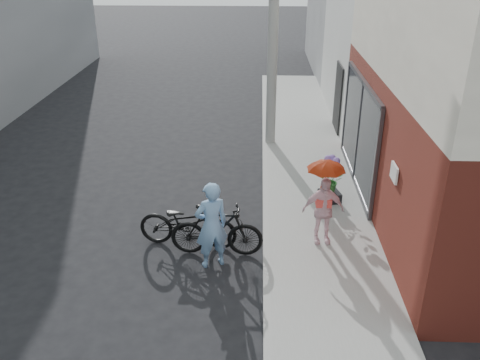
# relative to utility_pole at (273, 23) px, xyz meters

# --- Properties ---
(ground) EXTENTS (80.00, 80.00, 0.00)m
(ground) POSITION_rel_utility_pole_xyz_m (-1.10, -6.00, -3.50)
(ground) COLOR black
(ground) RESTS_ON ground
(sidewalk) EXTENTS (2.20, 24.00, 0.12)m
(sidewalk) POSITION_rel_utility_pole_xyz_m (1.00, -4.00, -3.44)
(sidewalk) COLOR gray
(sidewalk) RESTS_ON ground
(curb) EXTENTS (0.12, 24.00, 0.12)m
(curb) POSITION_rel_utility_pole_xyz_m (-0.16, -4.00, -3.44)
(curb) COLOR #9E9E99
(curb) RESTS_ON ground
(plaster_building) EXTENTS (8.00, 6.00, 7.00)m
(plaster_building) POSITION_rel_utility_pole_xyz_m (6.10, 3.00, 0.00)
(plaster_building) COLOR silver
(plaster_building) RESTS_ON ground
(utility_pole) EXTENTS (0.28, 0.28, 7.00)m
(utility_pole) POSITION_rel_utility_pole_xyz_m (0.00, 0.00, 0.00)
(utility_pole) COLOR #9E9E99
(utility_pole) RESTS_ON ground
(officer) EXTENTS (0.74, 0.63, 1.71)m
(officer) POSITION_rel_utility_pole_xyz_m (-1.17, -6.11, -2.65)
(officer) COLOR #719CC9
(officer) RESTS_ON ground
(bike_left) EXTENTS (2.02, 0.90, 1.03)m
(bike_left) POSITION_rel_utility_pole_xyz_m (-1.71, -5.46, -2.99)
(bike_left) COLOR black
(bike_left) RESTS_ON ground
(bike_right) EXTENTS (1.79, 0.56, 1.07)m
(bike_right) POSITION_rel_utility_pole_xyz_m (-1.11, -5.76, -2.97)
(bike_right) COLOR black
(bike_right) RESTS_ON ground
(kimono_woman) EXTENTS (0.85, 0.43, 1.39)m
(kimono_woman) POSITION_rel_utility_pole_xyz_m (0.92, -5.40, -2.69)
(kimono_woman) COLOR silver
(kimono_woman) RESTS_ON sidewalk
(parasol) EXTENTS (0.70, 0.70, 0.62)m
(parasol) POSITION_rel_utility_pole_xyz_m (0.92, -5.40, -1.68)
(parasol) COLOR #BC3B16
(parasol) RESTS_ON kimono_woman
(planter) EXTENTS (0.53, 0.53, 0.23)m
(planter) POSITION_rel_utility_pole_xyz_m (1.30, -3.67, -3.27)
(planter) COLOR black
(planter) RESTS_ON sidewalk
(potted_plant) EXTENTS (0.51, 0.44, 0.57)m
(potted_plant) POSITION_rel_utility_pole_xyz_m (1.30, -3.67, -2.87)
(potted_plant) COLOR #2A6A2A
(potted_plant) RESTS_ON planter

